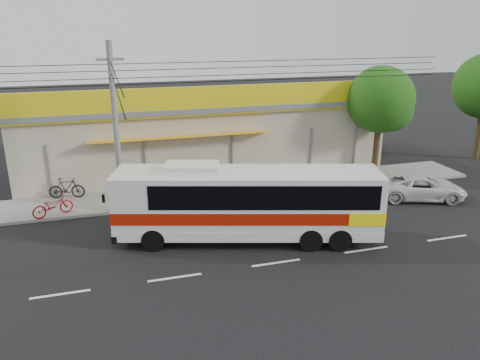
{
  "coord_description": "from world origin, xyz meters",
  "views": [
    {
      "loc": [
        -5.98,
        -17.83,
        8.93
      ],
      "look_at": [
        -0.16,
        2.0,
        2.01
      ],
      "focal_mm": 35.0,
      "sensor_mm": 36.0,
      "label": 1
    }
  ],
  "objects_px": {
    "coach_bus": "(252,200)",
    "motorbike_red": "(53,206)",
    "utility_pole": "(111,74)",
    "motorbike_dark": "(67,188)",
    "white_car": "(421,187)",
    "tree_near": "(383,102)"
  },
  "relations": [
    {
      "from": "utility_pole",
      "to": "tree_near",
      "type": "height_order",
      "value": "utility_pole"
    },
    {
      "from": "motorbike_red",
      "to": "utility_pole",
      "type": "height_order",
      "value": "utility_pole"
    },
    {
      "from": "motorbike_red",
      "to": "motorbike_dark",
      "type": "xyz_separation_m",
      "value": [
        0.52,
        2.33,
        0.05
      ]
    },
    {
      "from": "motorbike_dark",
      "to": "utility_pole",
      "type": "distance_m",
      "value": 7.25
    },
    {
      "from": "white_car",
      "to": "motorbike_dark",
      "type": "bearing_deg",
      "value": 93.66
    },
    {
      "from": "coach_bus",
      "to": "utility_pole",
      "type": "bearing_deg",
      "value": 155.79
    },
    {
      "from": "motorbike_red",
      "to": "white_car",
      "type": "bearing_deg",
      "value": -120.95
    },
    {
      "from": "motorbike_red",
      "to": "motorbike_dark",
      "type": "height_order",
      "value": "motorbike_dark"
    },
    {
      "from": "utility_pole",
      "to": "coach_bus",
      "type": "bearing_deg",
      "value": -40.56
    },
    {
      "from": "coach_bus",
      "to": "motorbike_red",
      "type": "distance_m",
      "value": 9.84
    },
    {
      "from": "motorbike_red",
      "to": "tree_near",
      "type": "bearing_deg",
      "value": -107.02
    },
    {
      "from": "coach_bus",
      "to": "tree_near",
      "type": "height_order",
      "value": "tree_near"
    },
    {
      "from": "coach_bus",
      "to": "white_car",
      "type": "xyz_separation_m",
      "value": [
        10.26,
        2.25,
        -1.2
      ]
    },
    {
      "from": "coach_bus",
      "to": "utility_pole",
      "type": "height_order",
      "value": "utility_pole"
    },
    {
      "from": "motorbike_red",
      "to": "tree_near",
      "type": "distance_m",
      "value": 19.35
    },
    {
      "from": "motorbike_dark",
      "to": "white_car",
      "type": "distance_m",
      "value": 18.86
    },
    {
      "from": "coach_bus",
      "to": "white_car",
      "type": "height_order",
      "value": "coach_bus"
    },
    {
      "from": "tree_near",
      "to": "white_car",
      "type": "bearing_deg",
      "value": -92.01
    },
    {
      "from": "motorbike_dark",
      "to": "white_car",
      "type": "relative_size",
      "value": 0.4
    },
    {
      "from": "coach_bus",
      "to": "tree_near",
      "type": "xyz_separation_m",
      "value": [
        10.42,
        6.84,
        2.66
      ]
    },
    {
      "from": "utility_pole",
      "to": "motorbike_dark",
      "type": "bearing_deg",
      "value": 134.24
    },
    {
      "from": "motorbike_red",
      "to": "white_car",
      "type": "xyz_separation_m",
      "value": [
        18.7,
        -2.67,
        -0.02
      ]
    }
  ]
}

